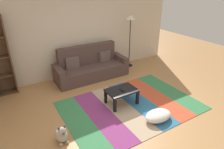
{
  "coord_description": "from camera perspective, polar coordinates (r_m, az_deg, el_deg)",
  "views": [
    {
      "loc": [
        -2.25,
        -3.21,
        2.77
      ],
      "look_at": [
        0.07,
        0.65,
        0.65
      ],
      "focal_mm": 31.71,
      "sensor_mm": 36.0,
      "label": 1
    }
  ],
  "objects": [
    {
      "name": "rug",
      "position": [
        4.95,
        5.36,
        -8.89
      ],
      "size": [
        3.22,
        2.23,
        0.01
      ],
      "color": "#387F4C",
      "rests_on": "ground_plane"
    },
    {
      "name": "tv_remote",
      "position": [
        4.78,
        2.85,
        -4.53
      ],
      "size": [
        0.05,
        0.15,
        0.02
      ],
      "primitive_type": "cube",
      "rotation": [
        0.0,
        0.0,
        0.05
      ],
      "color": "black",
      "rests_on": "coffee_table"
    },
    {
      "name": "ground_plane",
      "position": [
        4.8,
        3.29,
        -10.09
      ],
      "size": [
        14.0,
        14.0,
        0.0
      ],
      "primitive_type": "plane",
      "color": "#B27F4C"
    },
    {
      "name": "back_wall",
      "position": [
        6.34,
        -9.68,
        11.93
      ],
      "size": [
        6.8,
        0.1,
        2.7
      ],
      "primitive_type": "cube",
      "color": "beige",
      "rests_on": "ground_plane"
    },
    {
      "name": "couch",
      "position": [
        6.24,
        -6.12,
        2.11
      ],
      "size": [
        2.26,
        0.8,
        1.0
      ],
      "color": "#4C3833",
      "rests_on": "ground_plane"
    },
    {
      "name": "coffee_table",
      "position": [
        4.85,
        2.78,
        -5.14
      ],
      "size": [
        0.73,
        0.51,
        0.38
      ],
      "color": "black",
      "rests_on": "rug"
    },
    {
      "name": "dog",
      "position": [
        4.01,
        -14.31,
        -16.39
      ],
      "size": [
        0.22,
        0.35,
        0.4
      ],
      "color": "#9E998E",
      "rests_on": "ground_plane"
    },
    {
      "name": "pouf",
      "position": [
        4.54,
        13.17,
        -11.46
      ],
      "size": [
        0.64,
        0.41,
        0.2
      ],
      "primitive_type": "ellipsoid",
      "color": "white",
      "rests_on": "rug"
    },
    {
      "name": "standing_lamp",
      "position": [
        6.81,
        5.33,
        14.3
      ],
      "size": [
        0.32,
        0.32,
        1.79
      ],
      "color": "black",
      "rests_on": "ground_plane"
    }
  ]
}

